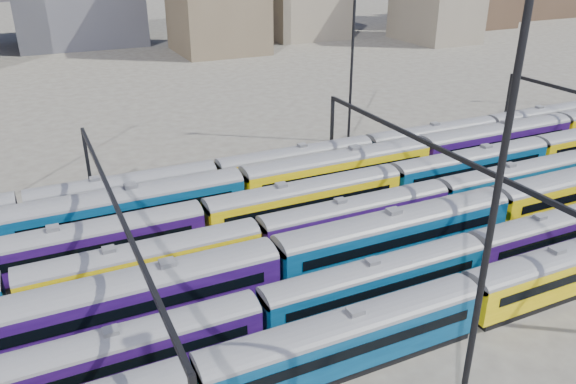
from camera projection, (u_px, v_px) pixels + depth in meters
name	position (u px, v px, depth m)	size (l,w,h in m)	color
ground	(342.00, 240.00, 53.08)	(500.00, 500.00, 0.00)	#46423B
rake_1	(557.00, 227.00, 50.15)	(95.72, 2.81, 4.71)	black
rake_2	(396.00, 230.00, 48.63)	(114.27, 3.34, 5.65)	black
rake_3	(356.00, 213.00, 52.56)	(138.17, 2.89, 4.85)	black
rake_4	(305.00, 197.00, 55.52)	(104.52, 3.06, 5.16)	black
rake_5	(338.00, 167.00, 62.11)	(160.19, 3.34, 5.65)	black
rake_6	(216.00, 173.00, 61.52)	(117.41, 2.86, 4.81)	black
gantry_1	(117.00, 217.00, 42.50)	(0.35, 40.35, 8.03)	black
gantry_2	(435.00, 157.00, 54.16)	(0.35, 40.35, 8.03)	black
mast_2	(494.00, 212.00, 27.25)	(1.40, 0.50, 25.60)	black
mast_3	(353.00, 40.00, 72.89)	(1.40, 0.50, 25.60)	black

